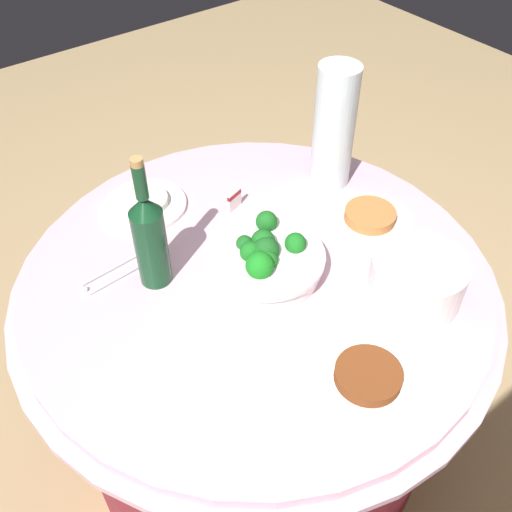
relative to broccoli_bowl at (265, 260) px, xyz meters
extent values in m
plane|color=tan|center=(0.01, -0.02, -0.78)|extent=(6.00, 6.00, 0.00)
cylinder|color=maroon|center=(0.01, -0.02, -0.44)|extent=(1.01, 1.01, 0.69)
cylinder|color=#E0B2C6|center=(0.01, -0.02, -0.08)|extent=(1.16, 1.16, 0.02)
cylinder|color=#E0B2C6|center=(0.01, -0.02, -0.06)|extent=(1.10, 1.10, 0.03)
cylinder|color=white|center=(0.00, 0.00, -0.02)|extent=(0.26, 0.26, 0.05)
cylinder|color=white|center=(0.00, 0.00, 0.01)|extent=(0.28, 0.28, 0.01)
sphere|color=#19641E|center=(-0.06, -0.07, 0.04)|extent=(0.05, 0.05, 0.05)
sphere|color=#196E1E|center=(0.03, -0.02, 0.03)|extent=(0.05, 0.05, 0.05)
sphere|color=#19701E|center=(-0.07, 0.03, 0.03)|extent=(0.05, 0.05, 0.05)
sphere|color=#19671E|center=(0.02, 0.03, 0.03)|extent=(0.04, 0.04, 0.04)
sphere|color=#19661E|center=(-0.01, -0.02, 0.04)|extent=(0.06, 0.06, 0.06)
sphere|color=#195C1E|center=(0.02, -0.05, 0.02)|extent=(0.04, 0.04, 0.04)
sphere|color=#19581E|center=(0.00, 0.00, 0.03)|extent=(0.06, 0.06, 0.06)
sphere|color=#19811E|center=(0.04, 0.04, 0.04)|extent=(0.06, 0.06, 0.06)
cylinder|color=white|center=(-0.22, 0.26, -0.04)|extent=(0.21, 0.21, 0.01)
cylinder|color=white|center=(-0.22, 0.26, -0.03)|extent=(0.21, 0.21, 0.01)
cylinder|color=white|center=(-0.22, 0.26, -0.02)|extent=(0.21, 0.21, 0.01)
cylinder|color=white|center=(-0.22, 0.26, -0.01)|extent=(0.21, 0.21, 0.01)
cylinder|color=white|center=(-0.22, 0.26, 0.00)|extent=(0.21, 0.21, 0.01)
cylinder|color=white|center=(-0.22, 0.26, 0.01)|extent=(0.21, 0.21, 0.01)
cylinder|color=white|center=(-0.22, 0.26, 0.02)|extent=(0.21, 0.21, 0.01)
cylinder|color=white|center=(-0.22, 0.26, 0.03)|extent=(0.21, 0.21, 0.01)
cylinder|color=white|center=(-0.22, 0.26, 0.04)|extent=(0.21, 0.21, 0.01)
cylinder|color=white|center=(-0.22, 0.26, 0.05)|extent=(0.21, 0.21, 0.01)
cylinder|color=white|center=(-0.22, 0.26, 0.06)|extent=(0.21, 0.21, 0.01)
cylinder|color=#123E21|center=(0.21, -0.14, 0.06)|extent=(0.07, 0.07, 0.20)
cone|color=#123E21|center=(0.21, -0.14, 0.18)|extent=(0.07, 0.07, 0.04)
cylinder|color=#123E21|center=(0.21, -0.14, 0.24)|extent=(0.03, 0.03, 0.08)
cylinder|color=#B2844C|center=(0.21, -0.14, 0.29)|extent=(0.03, 0.03, 0.02)
cylinder|color=silver|center=(-0.37, -0.18, 0.13)|extent=(0.11, 0.11, 0.34)
sphere|color=#E5B26B|center=(-0.35, -0.18, 0.00)|extent=(0.06, 0.06, 0.06)
sphere|color=#E5B26B|center=(-0.38, -0.16, 0.00)|extent=(0.06, 0.06, 0.06)
sphere|color=#E5B26B|center=(-0.38, -0.19, 0.00)|extent=(0.06, 0.06, 0.06)
sphere|color=#72C64C|center=(-0.35, -0.16, 0.05)|extent=(0.06, 0.06, 0.06)
sphere|color=#72C64C|center=(-0.39, -0.17, 0.05)|extent=(0.06, 0.06, 0.06)
sphere|color=#72C64C|center=(-0.36, -0.20, 0.05)|extent=(0.06, 0.06, 0.06)
sphere|color=red|center=(-0.36, -0.16, 0.10)|extent=(0.06, 0.06, 0.06)
sphere|color=red|center=(-0.39, -0.18, 0.10)|extent=(0.06, 0.06, 0.06)
sphere|color=red|center=(-0.35, -0.19, 0.10)|extent=(0.06, 0.06, 0.06)
sphere|color=#E5B26B|center=(-0.37, -0.16, 0.16)|extent=(0.06, 0.06, 0.06)
sphere|color=#E5B26B|center=(-0.38, -0.19, 0.16)|extent=(0.06, 0.06, 0.06)
sphere|color=#E5B26B|center=(-0.35, -0.18, 0.16)|extent=(0.06, 0.06, 0.06)
cylinder|color=silver|center=(0.28, -0.23, -0.04)|extent=(0.16, 0.02, 0.01)
cylinder|color=silver|center=(0.28, -0.19, -0.04)|extent=(0.16, 0.02, 0.01)
sphere|color=silver|center=(0.36, -0.20, -0.04)|extent=(0.01, 0.01, 0.01)
cylinder|color=white|center=(0.10, -0.38, -0.04)|extent=(0.22, 0.22, 0.01)
cylinder|color=white|center=(0.10, -0.38, -0.02)|extent=(0.13, 0.13, 0.02)
cylinder|color=white|center=(-0.32, 0.02, -0.04)|extent=(0.22, 0.22, 0.01)
cylinder|color=#B77038|center=(-0.32, 0.02, -0.02)|extent=(0.13, 0.13, 0.03)
cylinder|color=white|center=(0.03, 0.36, -0.04)|extent=(0.22, 0.22, 0.01)
cylinder|color=brown|center=(0.03, 0.36, -0.02)|extent=(0.13, 0.13, 0.02)
cube|color=white|center=(-0.08, -0.23, -0.01)|extent=(0.05, 0.02, 0.05)
cube|color=maroon|center=(-0.08, -0.23, 0.00)|extent=(0.05, 0.02, 0.01)
camera|label=1|loc=(0.60, 0.75, 0.94)|focal=40.71mm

